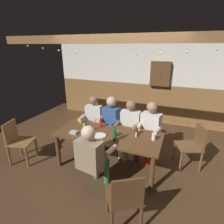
{
  "coord_description": "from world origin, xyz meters",
  "views": [
    {
      "loc": [
        1.21,
        -2.62,
        2.29
      ],
      "look_at": [
        0.0,
        0.39,
        1.1
      ],
      "focal_mm": 28.82,
      "sensor_mm": 36.0,
      "label": 1
    }
  ],
  "objects_px": {
    "person_3": "(149,128)",
    "pint_glass_3": "(115,133)",
    "person_0": "(93,120)",
    "chair_empty_far_end": "(125,199)",
    "dining_table": "(108,138)",
    "pint_glass_2": "(84,133)",
    "pint_glass_5": "(136,131)",
    "bottle_1": "(101,123)",
    "wall_dart_cabinet": "(160,74)",
    "chair_empty_near_left": "(18,140)",
    "table_candle": "(136,135)",
    "pint_glass_4": "(85,127)",
    "person_4": "(92,155)",
    "chair_empty_near_right": "(193,145)",
    "condiment_caddy": "(74,132)",
    "bottle_2": "(86,128)",
    "plate_0": "(100,136)",
    "person_1": "(110,121)",
    "person_2": "(129,125)",
    "pint_glass_1": "(81,120)",
    "pint_glass_0": "(154,137)",
    "bottle_0": "(115,135)"
  },
  "relations": [
    {
      "from": "chair_empty_near_right",
      "to": "pint_glass_2",
      "type": "distance_m",
      "value": 2.12
    },
    {
      "from": "pint_glass_4",
      "to": "wall_dart_cabinet",
      "type": "bearing_deg",
      "value": 67.95
    },
    {
      "from": "pint_glass_0",
      "to": "person_3",
      "type": "bearing_deg",
      "value": 106.99
    },
    {
      "from": "condiment_caddy",
      "to": "pint_glass_3",
      "type": "bearing_deg",
      "value": 14.55
    },
    {
      "from": "bottle_1",
      "to": "pint_glass_0",
      "type": "relative_size",
      "value": 1.8
    },
    {
      "from": "person_3",
      "to": "chair_empty_near_right",
      "type": "distance_m",
      "value": 0.9
    },
    {
      "from": "dining_table",
      "to": "pint_glass_2",
      "type": "xyz_separation_m",
      "value": [
        -0.36,
        -0.27,
        0.15
      ]
    },
    {
      "from": "person_4",
      "to": "plate_0",
      "type": "bearing_deg",
      "value": 110.51
    },
    {
      "from": "pint_glass_4",
      "to": "plate_0",
      "type": "bearing_deg",
      "value": -19.56
    },
    {
      "from": "plate_0",
      "to": "wall_dart_cabinet",
      "type": "bearing_deg",
      "value": 76.43
    },
    {
      "from": "person_0",
      "to": "bottle_0",
      "type": "bearing_deg",
      "value": 126.74
    },
    {
      "from": "bottle_0",
      "to": "bottle_2",
      "type": "xyz_separation_m",
      "value": [
        -0.62,
        0.09,
        -0.01
      ]
    },
    {
      "from": "pint_glass_3",
      "to": "pint_glass_4",
      "type": "bearing_deg",
      "value": 176.75
    },
    {
      "from": "bottle_1",
      "to": "pint_glass_5",
      "type": "relative_size",
      "value": 1.46
    },
    {
      "from": "person_3",
      "to": "chair_empty_near_right",
      "type": "xyz_separation_m",
      "value": [
        0.87,
        -0.05,
        -0.21
      ]
    },
    {
      "from": "person_2",
      "to": "person_4",
      "type": "relative_size",
      "value": 1.01
    },
    {
      "from": "person_3",
      "to": "pint_glass_3",
      "type": "bearing_deg",
      "value": 65.54
    },
    {
      "from": "pint_glass_3",
      "to": "condiment_caddy",
      "type": "bearing_deg",
      "value": -165.45
    },
    {
      "from": "person_3",
      "to": "chair_empty_near_left",
      "type": "xyz_separation_m",
      "value": [
        -2.47,
        -1.17,
        -0.21
      ]
    },
    {
      "from": "person_0",
      "to": "plate_0",
      "type": "xyz_separation_m",
      "value": [
        0.56,
        -0.79,
        0.08
      ]
    },
    {
      "from": "table_candle",
      "to": "person_1",
      "type": "bearing_deg",
      "value": 142.14
    },
    {
      "from": "person_1",
      "to": "condiment_caddy",
      "type": "relative_size",
      "value": 8.89
    },
    {
      "from": "person_2",
      "to": "pint_glass_2",
      "type": "height_order",
      "value": "person_2"
    },
    {
      "from": "person_3",
      "to": "person_0",
      "type": "bearing_deg",
      "value": 11.26
    },
    {
      "from": "bottle_1",
      "to": "wall_dart_cabinet",
      "type": "height_order",
      "value": "wall_dart_cabinet"
    },
    {
      "from": "chair_empty_near_left",
      "to": "table_candle",
      "type": "bearing_deg",
      "value": 88.12
    },
    {
      "from": "person_4",
      "to": "bottle_2",
      "type": "xyz_separation_m",
      "value": [
        -0.41,
        0.55,
        0.17
      ]
    },
    {
      "from": "dining_table",
      "to": "person_1",
      "type": "bearing_deg",
      "value": 109.58
    },
    {
      "from": "pint_glass_4",
      "to": "pint_glass_0",
      "type": "bearing_deg",
      "value": 3.47
    },
    {
      "from": "person_1",
      "to": "chair_empty_near_right",
      "type": "xyz_separation_m",
      "value": [
        1.77,
        -0.05,
        -0.21
      ]
    },
    {
      "from": "bottle_0",
      "to": "wall_dart_cabinet",
      "type": "bearing_deg",
      "value": 83.12
    },
    {
      "from": "person_4",
      "to": "chair_empty_near_right",
      "type": "height_order",
      "value": "person_4"
    },
    {
      "from": "table_candle",
      "to": "condiment_caddy",
      "type": "xyz_separation_m",
      "value": [
        -1.13,
        -0.31,
        -0.02
      ]
    },
    {
      "from": "dining_table",
      "to": "person_4",
      "type": "bearing_deg",
      "value": -89.2
    },
    {
      "from": "dining_table",
      "to": "table_candle",
      "type": "bearing_deg",
      "value": 7.26
    },
    {
      "from": "bottle_1",
      "to": "plate_0",
      "type": "bearing_deg",
      "value": -67.25
    },
    {
      "from": "person_3",
      "to": "pint_glass_0",
      "type": "xyz_separation_m",
      "value": [
        0.18,
        -0.59,
        0.11
      ]
    },
    {
      "from": "pint_glass_4",
      "to": "person_1",
      "type": "bearing_deg",
      "value": 69.29
    },
    {
      "from": "pint_glass_2",
      "to": "pint_glass_4",
      "type": "relative_size",
      "value": 0.98
    },
    {
      "from": "person_2",
      "to": "pint_glass_3",
      "type": "bearing_deg",
      "value": 81.16
    },
    {
      "from": "pint_glass_3",
      "to": "wall_dart_cabinet",
      "type": "bearing_deg",
      "value": 81.58
    },
    {
      "from": "chair_empty_near_right",
      "to": "plate_0",
      "type": "distance_m",
      "value": 1.82
    },
    {
      "from": "pint_glass_5",
      "to": "wall_dart_cabinet",
      "type": "xyz_separation_m",
      "value": [
        0.05,
        2.42,
        0.73
      ]
    },
    {
      "from": "plate_0",
      "to": "bottle_2",
      "type": "distance_m",
      "value": 0.31
    },
    {
      "from": "chair_empty_near_right",
      "to": "chair_empty_far_end",
      "type": "bearing_deg",
      "value": 132.67
    },
    {
      "from": "pint_glass_5",
      "to": "person_2",
      "type": "bearing_deg",
      "value": 118.62
    },
    {
      "from": "dining_table",
      "to": "bottle_2",
      "type": "xyz_separation_m",
      "value": [
        -0.4,
        -0.12,
        0.2
      ]
    },
    {
      "from": "person_4",
      "to": "pint_glass_1",
      "type": "distance_m",
      "value": 1.2
    },
    {
      "from": "person_0",
      "to": "chair_empty_far_end",
      "type": "bearing_deg",
      "value": 118.81
    },
    {
      "from": "person_0",
      "to": "pint_glass_5",
      "type": "distance_m",
      "value": 1.28
    }
  ]
}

